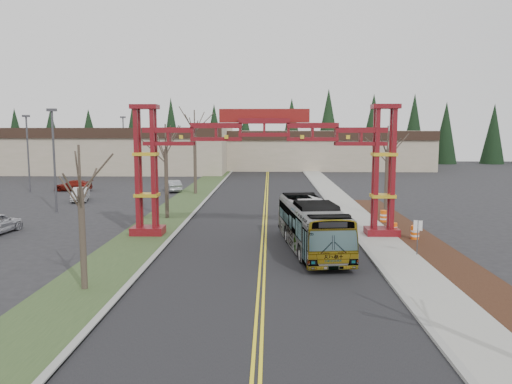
{
  "coord_description": "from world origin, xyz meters",
  "views": [
    {
      "loc": [
        0.38,
        -15.5,
        7.24
      ],
      "look_at": [
        -0.39,
        12.32,
        3.74
      ],
      "focal_mm": 35.0,
      "sensor_mm": 36.0,
      "label": 1
    }
  ],
  "objects_px": {
    "gateway_arch": "(264,148)",
    "retail_building_east": "(320,149)",
    "light_pole_near": "(54,153)",
    "transit_bus": "(312,226)",
    "street_sign": "(418,231)",
    "parked_car_mid_a": "(73,185)",
    "barrel_mid": "(394,229)",
    "barrel_south": "(415,233)",
    "barrel_north": "(384,217)",
    "parked_car_near_b": "(80,194)",
    "retail_building_west": "(98,149)",
    "bare_tree_median_far": "(195,132)",
    "parked_car_far_a": "(173,186)",
    "bare_tree_right_far": "(387,150)",
    "light_pole_mid": "(28,148)",
    "bare_tree_median_mid": "(166,150)",
    "light_pole_far": "(124,142)",
    "silver_sedan": "(300,203)",
    "bare_tree_median_near": "(80,189)"
  },
  "relations": [
    {
      "from": "transit_bus",
      "to": "silver_sedan",
      "type": "xyz_separation_m",
      "value": [
        0.17,
        14.23,
        -0.76
      ]
    },
    {
      "from": "parked_car_near_b",
      "to": "light_pole_far",
      "type": "xyz_separation_m",
      "value": [
        -3.53,
        27.67,
        4.67
      ]
    },
    {
      "from": "gateway_arch",
      "to": "retail_building_east",
      "type": "height_order",
      "value": "gateway_arch"
    },
    {
      "from": "retail_building_west",
      "to": "silver_sedan",
      "type": "relative_size",
      "value": 10.09
    },
    {
      "from": "bare_tree_median_far",
      "to": "light_pole_near",
      "type": "height_order",
      "value": "bare_tree_median_far"
    },
    {
      "from": "gateway_arch",
      "to": "bare_tree_median_mid",
      "type": "distance_m",
      "value": 10.28
    },
    {
      "from": "gateway_arch",
      "to": "light_pole_far",
      "type": "distance_m",
      "value": 49.3
    },
    {
      "from": "retail_building_east",
      "to": "light_pole_near",
      "type": "xyz_separation_m",
      "value": [
        -28.42,
        -52.54,
        1.71
      ]
    },
    {
      "from": "retail_building_east",
      "to": "barrel_north",
      "type": "distance_m",
      "value": 57.14
    },
    {
      "from": "retail_building_west",
      "to": "bare_tree_right_far",
      "type": "relative_size",
      "value": 6.1
    },
    {
      "from": "silver_sedan",
      "to": "bare_tree_right_far",
      "type": "bearing_deg",
      "value": -9.04
    },
    {
      "from": "street_sign",
      "to": "parked_car_mid_a",
      "type": "bearing_deg",
      "value": 136.54
    },
    {
      "from": "silver_sedan",
      "to": "parked_car_far_a",
      "type": "distance_m",
      "value": 19.93
    },
    {
      "from": "bare_tree_right_far",
      "to": "light_pole_near",
      "type": "bearing_deg",
      "value": 176.48
    },
    {
      "from": "bare_tree_right_far",
      "to": "light_pole_far",
      "type": "bearing_deg",
      "value": 131.83
    },
    {
      "from": "bare_tree_median_mid",
      "to": "barrel_south",
      "type": "height_order",
      "value": "bare_tree_median_mid"
    },
    {
      "from": "bare_tree_right_far",
      "to": "light_pole_mid",
      "type": "distance_m",
      "value": 40.57
    },
    {
      "from": "transit_bus",
      "to": "parked_car_near_b",
      "type": "height_order",
      "value": "transit_bus"
    },
    {
      "from": "bare_tree_right_far",
      "to": "light_pole_mid",
      "type": "xyz_separation_m",
      "value": [
        -37.48,
        15.55,
        -0.41
      ]
    },
    {
      "from": "bare_tree_median_near",
      "to": "retail_building_east",
      "type": "bearing_deg",
      "value": 76.29
    },
    {
      "from": "light_pole_mid",
      "to": "barrel_mid",
      "type": "relative_size",
      "value": 10.06
    },
    {
      "from": "parked_car_mid_a",
      "to": "street_sign",
      "type": "distance_m",
      "value": 43.83
    },
    {
      "from": "parked_car_far_a",
      "to": "bare_tree_right_far",
      "type": "distance_m",
      "value": 27.25
    },
    {
      "from": "retail_building_east",
      "to": "parked_car_far_a",
      "type": "height_order",
      "value": "retail_building_east"
    },
    {
      "from": "gateway_arch",
      "to": "street_sign",
      "type": "distance_m",
      "value": 11.27
    },
    {
      "from": "parked_car_mid_a",
      "to": "parked_car_near_b",
      "type": "bearing_deg",
      "value": 25.18
    },
    {
      "from": "street_sign",
      "to": "light_pole_far",
      "type": "bearing_deg",
      "value": 122.33
    },
    {
      "from": "transit_bus",
      "to": "street_sign",
      "type": "bearing_deg",
      "value": -20.52
    },
    {
      "from": "parked_car_mid_a",
      "to": "bare_tree_right_far",
      "type": "relative_size",
      "value": 0.58
    },
    {
      "from": "parked_car_far_a",
      "to": "bare_tree_median_mid",
      "type": "height_order",
      "value": "bare_tree_median_mid"
    },
    {
      "from": "parked_car_mid_a",
      "to": "barrel_south",
      "type": "xyz_separation_m",
      "value": [
        32.89,
        -25.92,
        -0.13
      ]
    },
    {
      "from": "parked_car_mid_a",
      "to": "barrel_mid",
      "type": "xyz_separation_m",
      "value": [
        31.91,
        -24.33,
        -0.2
      ]
    },
    {
      "from": "retail_building_west",
      "to": "retail_building_east",
      "type": "height_order",
      "value": "retail_building_west"
    },
    {
      "from": "retail_building_east",
      "to": "light_pole_mid",
      "type": "height_order",
      "value": "light_pole_mid"
    },
    {
      "from": "bare_tree_median_far",
      "to": "barrel_mid",
      "type": "xyz_separation_m",
      "value": [
        16.9,
        -21.66,
        -6.58
      ]
    },
    {
      "from": "bare_tree_median_mid",
      "to": "light_pole_mid",
      "type": "height_order",
      "value": "light_pole_mid"
    },
    {
      "from": "transit_bus",
      "to": "parked_car_near_b",
      "type": "xyz_separation_m",
      "value": [
        -21.8,
        20.23,
        -0.83
      ]
    },
    {
      "from": "retail_building_west",
      "to": "bare_tree_right_far",
      "type": "height_order",
      "value": "bare_tree_right_far"
    },
    {
      "from": "parked_car_near_b",
      "to": "barrel_north",
      "type": "distance_m",
      "value": 30.32
    },
    {
      "from": "transit_bus",
      "to": "bare_tree_median_near",
      "type": "bearing_deg",
      "value": -151.11
    },
    {
      "from": "light_pole_near",
      "to": "transit_bus",
      "type": "bearing_deg",
      "value": -32.17
    },
    {
      "from": "barrel_north",
      "to": "transit_bus",
      "type": "bearing_deg",
      "value": -125.43
    },
    {
      "from": "parked_car_near_b",
      "to": "retail_building_west",
      "type": "bearing_deg",
      "value": 92.75
    },
    {
      "from": "transit_bus",
      "to": "barrel_mid",
      "type": "height_order",
      "value": "transit_bus"
    },
    {
      "from": "gateway_arch",
      "to": "parked_car_far_a",
      "type": "height_order",
      "value": "gateway_arch"
    },
    {
      "from": "retail_building_east",
      "to": "bare_tree_median_near",
      "type": "xyz_separation_m",
      "value": [
        -18.0,
        -73.79,
        1.13
      ]
    },
    {
      "from": "barrel_mid",
      "to": "street_sign",
      "type": "bearing_deg",
      "value": -90.99
    },
    {
      "from": "retail_building_west",
      "to": "bare_tree_median_mid",
      "type": "height_order",
      "value": "bare_tree_median_mid"
    },
    {
      "from": "bare_tree_median_far",
      "to": "street_sign",
      "type": "xyz_separation_m",
      "value": [
        16.8,
        -27.48,
        -5.5
      ]
    },
    {
      "from": "parked_car_far_a",
      "to": "barrel_north",
      "type": "bearing_deg",
      "value": 114.97
    }
  ]
}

